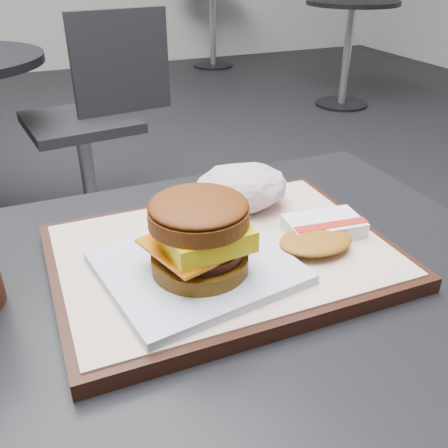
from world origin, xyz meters
TOP-DOWN VIEW (x-y plane):
  - customer_table at (0.00, 0.00)m, footprint 0.80×0.60m
  - serving_tray at (0.06, 0.05)m, footprint 0.38×0.28m
  - breakfast_sandwich at (0.02, 0.01)m, footprint 0.21×0.20m
  - hash_brown at (0.17, 0.02)m, footprint 0.12×0.10m
  - crumpled_wrapper at (0.12, 0.14)m, footprint 0.12×0.10m
  - neighbor_chair at (0.16, 1.66)m, footprint 0.63×0.47m
  - bg_table_near at (2.20, 2.80)m, footprint 0.66×0.66m
  - bg_table_far at (1.80, 4.50)m, footprint 0.66×0.66m

SIDE VIEW (x-z plane):
  - neighbor_chair at x=0.16m, z-range 0.07..0.95m
  - bg_table_near at x=2.20m, z-range 0.19..0.94m
  - bg_table_far at x=1.80m, z-range 0.19..0.94m
  - customer_table at x=0.00m, z-range 0.20..0.97m
  - serving_tray at x=0.06m, z-range 0.77..0.79m
  - hash_brown at x=0.17m, z-range 0.79..0.81m
  - crumpled_wrapper at x=0.12m, z-range 0.79..0.84m
  - breakfast_sandwich at x=0.02m, z-range 0.78..0.88m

